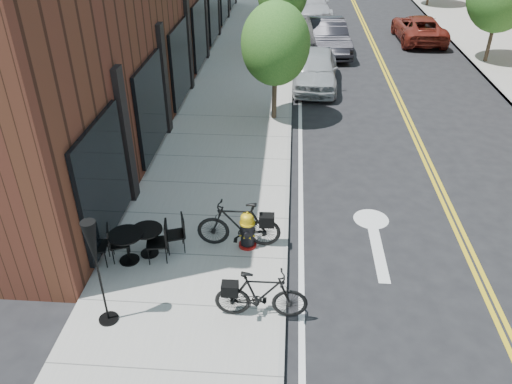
{
  "coord_description": "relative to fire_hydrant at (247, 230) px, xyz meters",
  "views": [
    {
      "loc": [
        -0.07,
        -6.8,
        6.96
      ],
      "look_at": [
        -0.76,
        2.73,
        1.0
      ],
      "focal_mm": 35.0,
      "sensor_mm": 36.0,
      "label": 1
    }
  ],
  "objects": [
    {
      "name": "fire_hydrant",
      "position": [
        0.0,
        0.0,
        0.0
      ],
      "size": [
        0.51,
        0.51,
        0.89
      ],
      "rotation": [
        0.0,
        0.0,
        0.42
      ],
      "color": "maroon",
      "rests_on": "sidewalk_near"
    },
    {
      "name": "bistro_set_b",
      "position": [
        -2.46,
        -0.69,
        0.03
      ],
      "size": [
        1.71,
        0.84,
        0.9
      ],
      "rotation": [
        0.0,
        0.0,
        0.18
      ],
      "color": "black",
      "rests_on": "sidewalk_near"
    },
    {
      "name": "parked_car_b",
      "position": [
        2.45,
        15.3,
        0.22
      ],
      "size": [
        2.17,
        4.8,
        1.53
      ],
      "primitive_type": "imported",
      "rotation": [
        0.0,
        0.0,
        0.12
      ],
      "color": "black",
      "rests_on": "ground"
    },
    {
      "name": "sidewalk_near",
      "position": [
        -1.11,
        8.11,
        -0.48
      ],
      "size": [
        4.0,
        70.0,
        0.12
      ],
      "primitive_type": "cube",
      "color": "#9E9B93",
      "rests_on": "ground"
    },
    {
      "name": "parked_car_far",
      "position": [
        7.19,
        17.68,
        0.1
      ],
      "size": [
        2.2,
        4.66,
        1.29
      ],
      "primitive_type": "imported",
      "rotation": [
        0.0,
        0.0,
        3.16
      ],
      "color": "maroon",
      "rests_on": "ground"
    },
    {
      "name": "bicycle_right",
      "position": [
        0.43,
        -2.06,
        0.09
      ],
      "size": [
        1.71,
        0.51,
        1.02
      ],
      "primitive_type": "imported",
      "rotation": [
        0.0,
        0.0,
        1.59
      ],
      "color": "black",
      "rests_on": "sidewalk_near"
    },
    {
      "name": "parked_car_c",
      "position": [
        1.69,
        22.3,
        0.24
      ],
      "size": [
        2.92,
        5.67,
        1.57
      ],
      "primitive_type": "imported",
      "rotation": [
        0.0,
        0.0,
        0.14
      ],
      "color": "#B8B8BD",
      "rests_on": "ground"
    },
    {
      "name": "tree_near_a",
      "position": [
        0.29,
        7.11,
        2.06
      ],
      "size": [
        2.2,
        2.2,
        3.81
      ],
      "color": "#382B1E",
      "rests_on": "sidewalk_near"
    },
    {
      "name": "ground",
      "position": [
        0.89,
        -1.89,
        -0.54
      ],
      "size": [
        120.0,
        120.0,
        0.0
      ],
      "primitive_type": "plane",
      "color": "black",
      "rests_on": "ground"
    },
    {
      "name": "bicycle_left",
      "position": [
        -0.19,
        0.02,
        0.13
      ],
      "size": [
        1.84,
        0.56,
        1.1
      ],
      "primitive_type": "imported",
      "rotation": [
        0.0,
        0.0,
        -1.55
      ],
      "color": "black",
      "rests_on": "sidewalk_near"
    },
    {
      "name": "patio_umbrella",
      "position": [
        -2.36,
        -2.37,
        1.15
      ],
      "size": [
        0.36,
        0.36,
        2.2
      ],
      "color": "black",
      "rests_on": "sidewalk_near"
    },
    {
      "name": "parked_car_a",
      "position": [
        1.77,
        10.6,
        0.17
      ],
      "size": [
        1.9,
        4.28,
        1.43
      ],
      "primitive_type": "imported",
      "rotation": [
        0.0,
        0.0,
        -0.05
      ],
      "color": "#A2A6AA",
      "rests_on": "ground"
    },
    {
      "name": "bistro_set_c",
      "position": [
        -2.09,
        -0.43,
        -0.0
      ],
      "size": [
        1.6,
        0.88,
        0.84
      ],
      "rotation": [
        0.0,
        0.0,
        0.33
      ],
      "color": "black",
      "rests_on": "sidewalk_near"
    }
  ]
}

